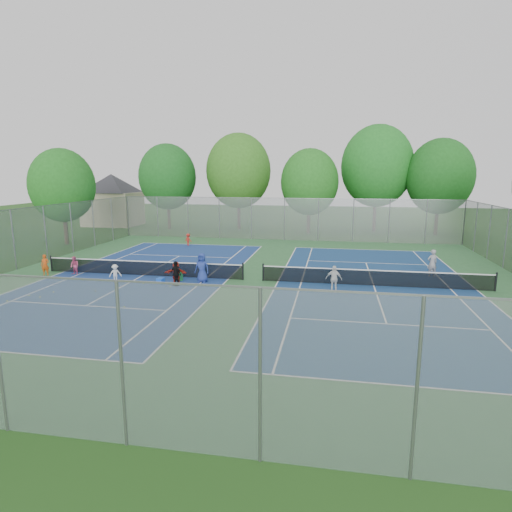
% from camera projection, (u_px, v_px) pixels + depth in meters
% --- Properties ---
extents(ground, '(120.00, 120.00, 0.00)m').
position_uv_depth(ground, '(253.00, 280.00, 25.56)').
color(ground, '#1F4917').
rests_on(ground, ground).
extents(court_pad, '(32.00, 32.00, 0.01)m').
position_uv_depth(court_pad, '(253.00, 280.00, 25.55)').
color(court_pad, '#316939').
rests_on(court_pad, ground).
extents(court_left, '(10.97, 23.77, 0.01)m').
position_uv_depth(court_left, '(143.00, 275.00, 26.79)').
color(court_left, navy).
rests_on(court_left, court_pad).
extents(court_right, '(10.97, 23.77, 0.01)m').
position_uv_depth(court_right, '(374.00, 286.00, 24.32)').
color(court_right, navy).
rests_on(court_right, court_pad).
extents(net_left, '(12.87, 0.10, 0.91)m').
position_uv_depth(net_left, '(143.00, 268.00, 26.71)').
color(net_left, black).
rests_on(net_left, ground).
extents(net_right, '(12.87, 0.10, 0.91)m').
position_uv_depth(net_right, '(374.00, 278.00, 24.23)').
color(net_right, black).
rests_on(net_right, ground).
extents(fence_north, '(32.00, 0.10, 4.00)m').
position_uv_depth(fence_north, '(284.00, 219.00, 40.62)').
color(fence_north, gray).
rests_on(fence_north, ground).
extents(fence_south, '(32.00, 0.10, 4.00)m').
position_uv_depth(fence_south, '(122.00, 366.00, 9.72)').
color(fence_south, gray).
rests_on(fence_south, ground).
extents(fence_west, '(0.10, 32.00, 4.00)m').
position_uv_depth(fence_west, '(13.00, 240.00, 28.00)').
color(fence_west, gray).
rests_on(fence_west, ground).
extents(house, '(11.03, 11.03, 7.30)m').
position_uv_depth(house, '(112.00, 191.00, 51.81)').
color(house, '#B7A88C').
rests_on(house, ground).
extents(tree_nw, '(6.40, 6.40, 9.58)m').
position_uv_depth(tree_nw, '(167.00, 177.00, 48.15)').
color(tree_nw, '#443326').
rests_on(tree_nw, ground).
extents(tree_nl, '(7.20, 7.20, 10.69)m').
position_uv_depth(tree_nl, '(239.00, 171.00, 47.58)').
color(tree_nl, '#443326').
rests_on(tree_nl, ground).
extents(tree_nc, '(6.00, 6.00, 8.85)m').
position_uv_depth(tree_nc, '(309.00, 182.00, 44.45)').
color(tree_nc, '#443326').
rests_on(tree_nc, ground).
extents(tree_nr, '(7.60, 7.60, 11.42)m').
position_uv_depth(tree_nr, '(377.00, 166.00, 45.80)').
color(tree_nr, '#443326').
rests_on(tree_nr, ground).
extents(tree_ne, '(6.60, 6.60, 9.77)m').
position_uv_depth(tree_ne, '(440.00, 177.00, 43.01)').
color(tree_ne, '#443326').
rests_on(tree_ne, ground).
extents(tree_side_w, '(5.60, 5.60, 8.47)m').
position_uv_depth(tree_side_w, '(62.00, 185.00, 37.57)').
color(tree_side_w, '#443326').
rests_on(tree_side_w, ground).
extents(ball_crate, '(0.44, 0.44, 0.32)m').
position_uv_depth(ball_crate, '(161.00, 281.00, 24.86)').
color(ball_crate, blue).
rests_on(ball_crate, ground).
extents(ball_hopper, '(0.37, 0.37, 0.62)m').
position_uv_depth(ball_hopper, '(180.00, 276.00, 25.46)').
color(ball_hopper, green).
rests_on(ball_hopper, ground).
extents(student_a, '(0.55, 0.44, 1.32)m').
position_uv_depth(student_a, '(45.00, 265.00, 26.72)').
color(student_a, '#D54E14').
rests_on(student_a, ground).
extents(student_b, '(0.67, 0.58, 1.18)m').
position_uv_depth(student_b, '(75.00, 266.00, 26.86)').
color(student_b, '#D1517A').
rests_on(student_b, ground).
extents(student_c, '(0.81, 0.72, 1.09)m').
position_uv_depth(student_c, '(115.00, 274.00, 24.95)').
color(student_c, silver).
rests_on(student_c, ground).
extents(student_d, '(0.90, 0.73, 1.43)m').
position_uv_depth(student_d, '(176.00, 274.00, 24.20)').
color(student_d, black).
rests_on(student_d, ground).
extents(student_e, '(0.88, 0.59, 1.74)m').
position_uv_depth(student_e, '(202.00, 268.00, 24.99)').
color(student_e, navy).
rests_on(student_e, ground).
extents(student_f, '(1.31, 0.50, 1.38)m').
position_uv_depth(student_f, '(176.00, 273.00, 24.41)').
color(student_f, red).
rests_on(student_f, ground).
extents(child_far_baseline, '(0.80, 0.64, 1.08)m').
position_uv_depth(child_far_baseline, '(188.00, 240.00, 37.74)').
color(child_far_baseline, red).
rests_on(child_far_baseline, ground).
extents(instructor, '(0.72, 0.57, 1.72)m').
position_uv_depth(instructor, '(432.00, 263.00, 26.30)').
color(instructor, gray).
rests_on(instructor, ground).
extents(teen_court_b, '(0.89, 0.44, 1.47)m').
position_uv_depth(teen_court_b, '(334.00, 279.00, 22.91)').
color(teen_court_b, silver).
rests_on(teen_court_b, ground).
extents(tennis_ball_0, '(0.07, 0.07, 0.07)m').
position_uv_depth(tennis_ball_0, '(73.00, 279.00, 25.71)').
color(tennis_ball_0, '#EBF438').
rests_on(tennis_ball_0, ground).
extents(tennis_ball_1, '(0.07, 0.07, 0.07)m').
position_uv_depth(tennis_ball_1, '(95.00, 291.00, 23.07)').
color(tennis_ball_1, gold).
rests_on(tennis_ball_1, ground).
extents(tennis_ball_2, '(0.07, 0.07, 0.07)m').
position_uv_depth(tennis_ball_2, '(7.00, 301.00, 21.29)').
color(tennis_ball_2, '#CCDE33').
rests_on(tennis_ball_2, ground).
extents(tennis_ball_3, '(0.07, 0.07, 0.07)m').
position_uv_depth(tennis_ball_3, '(54.00, 292.00, 22.90)').
color(tennis_ball_3, gold).
rests_on(tennis_ball_3, ground).
extents(tennis_ball_4, '(0.07, 0.07, 0.07)m').
position_uv_depth(tennis_ball_4, '(29.00, 296.00, 22.24)').
color(tennis_ball_4, '#ADCE30').
rests_on(tennis_ball_4, ground).
extents(tennis_ball_5, '(0.07, 0.07, 0.07)m').
position_uv_depth(tennis_ball_5, '(171.00, 287.00, 23.98)').
color(tennis_ball_5, '#C3D631').
rests_on(tennis_ball_5, ground).
extents(tennis_ball_6, '(0.07, 0.07, 0.07)m').
position_uv_depth(tennis_ball_6, '(99.00, 280.00, 25.56)').
color(tennis_ball_6, '#E3F138').
rests_on(tennis_ball_6, ground).
extents(tennis_ball_7, '(0.07, 0.07, 0.07)m').
position_uv_depth(tennis_ball_7, '(40.00, 297.00, 21.94)').
color(tennis_ball_7, gold).
rests_on(tennis_ball_7, ground).
extents(tennis_ball_8, '(0.07, 0.07, 0.07)m').
position_uv_depth(tennis_ball_8, '(124.00, 307.00, 20.36)').
color(tennis_ball_8, '#C4E735').
rests_on(tennis_ball_8, ground).
extents(tennis_ball_9, '(0.07, 0.07, 0.07)m').
position_uv_depth(tennis_ball_9, '(83.00, 280.00, 25.42)').
color(tennis_ball_9, '#CFD431').
rests_on(tennis_ball_9, ground).
extents(tennis_ball_10, '(0.07, 0.07, 0.07)m').
position_uv_depth(tennis_ball_10, '(143.00, 284.00, 24.63)').
color(tennis_ball_10, '#A2C52E').
rests_on(tennis_ball_10, ground).
extents(tennis_ball_11, '(0.07, 0.07, 0.07)m').
position_uv_depth(tennis_ball_11, '(175.00, 282.00, 25.16)').
color(tennis_ball_11, '#BFD431').
rests_on(tennis_ball_11, ground).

